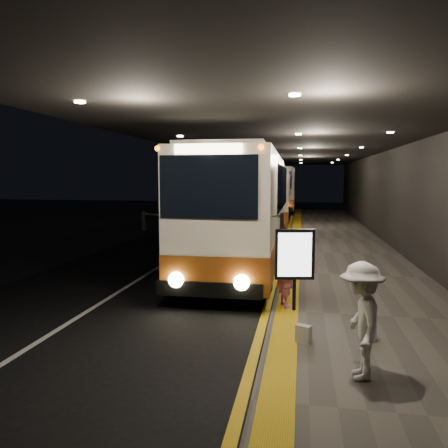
% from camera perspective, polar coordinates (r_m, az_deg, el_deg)
% --- Properties ---
extents(ground, '(90.00, 90.00, 0.00)m').
position_cam_1_polar(ground, '(13.57, -3.52, -7.33)').
color(ground, black).
extents(lane_line_white, '(0.12, 50.00, 0.01)m').
position_cam_1_polar(lane_line_white, '(18.76, -5.26, -3.60)').
color(lane_line_white, silver).
rests_on(lane_line_white, ground).
extents(kerb_stripe_yellow, '(0.18, 50.00, 0.01)m').
position_cam_1_polar(kerb_stripe_yellow, '(18.11, 7.53, -3.97)').
color(kerb_stripe_yellow, gold).
rests_on(kerb_stripe_yellow, ground).
extents(sidewalk, '(4.50, 50.00, 0.15)m').
position_cam_1_polar(sidewalk, '(18.15, 15.14, -3.88)').
color(sidewalk, '#514C44').
rests_on(sidewalk, ground).
extents(tactile_strip, '(0.50, 50.00, 0.01)m').
position_cam_1_polar(tactile_strip, '(18.07, 9.13, -3.53)').
color(tactile_strip, gold).
rests_on(tactile_strip, sidewalk).
extents(terminal_wall, '(0.10, 50.00, 6.00)m').
position_cam_1_polar(terminal_wall, '(18.24, 22.48, 5.16)').
color(terminal_wall, black).
rests_on(terminal_wall, ground).
extents(support_columns, '(0.80, 24.80, 4.40)m').
position_cam_1_polar(support_columns, '(17.48, -5.25, 2.94)').
color(support_columns, black).
rests_on(support_columns, ground).
extents(canopy, '(9.00, 50.00, 0.40)m').
position_cam_1_polar(canopy, '(17.90, 8.23, 10.67)').
color(canopy, black).
rests_on(canopy, support_columns).
extents(coach_main, '(2.81, 12.59, 3.91)m').
position_cam_1_polar(coach_main, '(15.99, 2.63, 1.51)').
color(coach_main, beige).
rests_on(coach_main, ground).
extents(coach_second, '(2.93, 11.89, 3.71)m').
position_cam_1_polar(coach_second, '(30.00, 5.99, 3.41)').
color(coach_second, beige).
rests_on(coach_second, ground).
extents(coach_third, '(2.78, 12.67, 3.97)m').
position_cam_1_polar(coach_third, '(42.29, 7.45, 4.31)').
color(coach_third, beige).
rests_on(coach_third, ground).
extents(passenger_boarding, '(0.61, 0.72, 1.69)m').
position_cam_1_polar(passenger_boarding, '(10.24, 8.09, -6.07)').
color(passenger_boarding, '#D0618A').
rests_on(passenger_boarding, sidewalk).
extents(passenger_waiting_white, '(0.56, 1.15, 1.76)m').
position_cam_1_polar(passenger_waiting_white, '(6.93, 17.49, -11.92)').
color(passenger_waiting_white, silver).
rests_on(passenger_waiting_white, sidewalk).
extents(bag_polka, '(0.33, 0.21, 0.37)m').
position_cam_1_polar(bag_polka, '(8.67, 18.22, -13.10)').
color(bag_polka, black).
rests_on(bag_polka, sidewalk).
extents(bag_plain, '(0.31, 0.25, 0.33)m').
position_cam_1_polar(bag_plain, '(8.27, 10.34, -13.97)').
color(bag_plain, '#B3B3A8').
rests_on(bag_plain, sidewalk).
extents(info_sign, '(0.88, 0.27, 1.85)m').
position_cam_1_polar(info_sign, '(9.87, 9.23, -4.14)').
color(info_sign, black).
rests_on(info_sign, sidewalk).
extents(stanchion_post, '(0.05, 0.05, 1.13)m').
position_cam_1_polar(stanchion_post, '(11.22, 7.99, -6.46)').
color(stanchion_post, black).
rests_on(stanchion_post, sidewalk).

